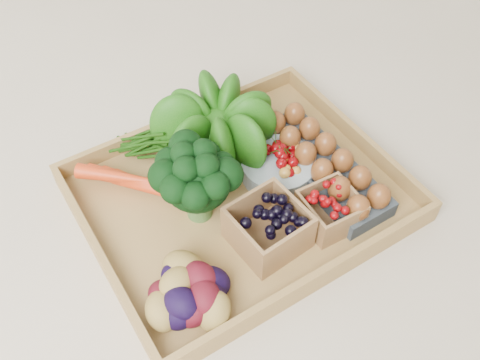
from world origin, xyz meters
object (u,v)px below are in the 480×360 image
tray (240,198)px  broccoli (198,192)px  cherry_bowl (278,167)px  egg_carton (322,168)px

tray → broccoli: bearing=176.6°
cherry_bowl → egg_carton: cherry_bowl is taller
broccoli → cherry_bowl: 0.18m
cherry_bowl → egg_carton: (0.07, -0.05, -0.00)m
broccoli → egg_carton: broccoli is taller
tray → cherry_bowl: size_ratio=3.93×
tray → broccoli: 0.11m
tray → cherry_bowl: cherry_bowl is taller
tray → egg_carton: bearing=-13.5°
cherry_bowl → broccoli: bearing=-179.2°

